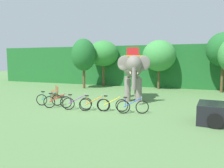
{
  "coord_description": "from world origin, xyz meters",
  "views": [
    {
      "loc": [
        5.46,
        -12.21,
        2.88
      ],
      "look_at": [
        0.5,
        1.0,
        1.3
      ],
      "focal_mm": 35.09,
      "sensor_mm": 36.0,
      "label": 1
    }
  ],
  "objects": [
    {
      "name": "bike_yellow",
      "position": [
        1.31,
        -1.03,
        0.39
      ],
      "size": [
        1.66,
        0.62,
        0.92
      ],
      "color": "black",
      "rests_on": "ground"
    },
    {
      "name": "wooden_bench",
      "position": [
        -4.41,
        1.75,
        0.48
      ],
      "size": [
        1.3,
        1.4,
        0.89
      ],
      "color": "brown",
      "rests_on": "ground"
    },
    {
      "name": "bike_purple",
      "position": [
        -0.77,
        -1.33,
        0.39
      ],
      "size": [
        1.59,
        0.78,
        0.92
      ],
      "color": "black",
      "rests_on": "ground"
    },
    {
      "name": "tree_center_left",
      "position": [
        7.77,
        8.96,
        3.73
      ],
      "size": [
        2.83,
        2.83,
        5.22
      ],
      "color": "brown",
      "rests_on": "ground"
    },
    {
      "name": "elephant",
      "position": [
        1.41,
        2.81,
        2.2
      ],
      "size": [
        2.65,
        4.24,
        3.78
      ],
      "color": "slate",
      "rests_on": "ground"
    },
    {
      "name": "tree_far_right",
      "position": [
        2.24,
        9.34,
        3.25
      ],
      "size": [
        3.2,
        3.2,
        4.75
      ],
      "color": "brown",
      "rests_on": "ground"
    },
    {
      "name": "bike_red",
      "position": [
        -2.09,
        -1.34,
        0.39
      ],
      "size": [
        1.63,
        0.7,
        0.92
      ],
      "color": "black",
      "rests_on": "ground"
    },
    {
      "name": "bike_orange",
      "position": [
        0.3,
        -1.31,
        0.39
      ],
      "size": [
        1.63,
        0.7,
        0.92
      ],
      "color": "black",
      "rests_on": "ground"
    },
    {
      "name": "ground_plane",
      "position": [
        0.0,
        0.0,
        0.0
      ],
      "size": [
        80.0,
        80.0,
        0.0
      ],
      "primitive_type": "plane",
      "color": "#567F47"
    },
    {
      "name": "tree_right",
      "position": [
        -4.89,
        7.33,
        3.34
      ],
      "size": [
        2.41,
        2.41,
        4.94
      ],
      "color": "brown",
      "rests_on": "ground"
    },
    {
      "name": "bike_blue",
      "position": [
        2.47,
        -1.1,
        0.39
      ],
      "size": [
        1.63,
        0.71,
        0.92
      ],
      "color": "black",
      "rests_on": "ground"
    },
    {
      "name": "tree_far_left",
      "position": [
        -3.7,
        9.57,
        3.51
      ],
      "size": [
        3.22,
        3.22,
        4.88
      ],
      "color": "brown",
      "rests_on": "ground"
    },
    {
      "name": "bike_teal",
      "position": [
        -2.99,
        -0.93,
        0.39
      ],
      "size": [
        1.66,
        0.63,
        0.92
      ],
      "color": "black",
      "rests_on": "ground"
    },
    {
      "name": "foliage_hedge",
      "position": [
        0.0,
        13.36,
        2.18
      ],
      "size": [
        36.0,
        6.0,
        4.37
      ],
      "primitive_type": "cube",
      "color": "#1E6028",
      "rests_on": "ground"
    }
  ]
}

